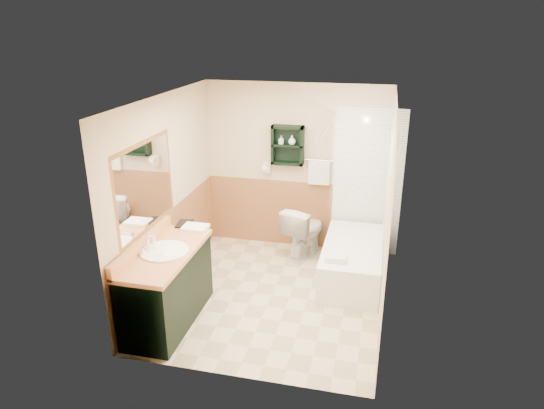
{
  "coord_description": "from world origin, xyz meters",
  "views": [
    {
      "loc": [
        1.18,
        -5.05,
        3.18
      ],
      "look_at": [
        -0.04,
        0.2,
        1.12
      ],
      "focal_mm": 32.0,
      "sensor_mm": 36.0,
      "label": 1
    }
  ],
  "objects": [
    {
      "name": "vanity_book",
      "position": [
        -1.16,
        -0.06,
        0.98
      ],
      "size": [
        0.18,
        0.05,
        0.25
      ],
      "primitive_type": "imported",
      "rotation": [
        0.0,
        0.0,
        0.13
      ],
      "color": "black",
      "rests_on": "vanity"
    },
    {
      "name": "mirror_frame",
      "position": [
        -1.27,
        -0.55,
        1.5
      ],
      "size": [
        1.3,
        1.3,
        1.0
      ],
      "primitive_type": null,
      "color": "brown",
      "rests_on": "left_wall"
    },
    {
      "name": "hair_dryer",
      "position": [
        -0.4,
        1.43,
        1.2
      ],
      "size": [
        0.1,
        0.24,
        0.18
      ],
      "primitive_type": null,
      "color": "white",
      "rests_on": "back_wall"
    },
    {
      "name": "tile_right",
      "position": [
        1.28,
        0.75,
        1.05
      ],
      "size": [
        1.5,
        1.5,
        2.1
      ],
      "primitive_type": null,
      "color": "white",
      "rests_on": "right_wall"
    },
    {
      "name": "back_wall",
      "position": [
        0.0,
        1.52,
        1.2
      ],
      "size": [
        2.6,
        0.04,
        2.4
      ],
      "primitive_type": "cube",
      "color": "beige",
      "rests_on": "ground"
    },
    {
      "name": "right_wall",
      "position": [
        1.32,
        0.0,
        1.2
      ],
      "size": [
        0.04,
        3.0,
        2.4
      ],
      "primitive_type": "cube",
      "color": "beige",
      "rests_on": "ground"
    },
    {
      "name": "ceiling",
      "position": [
        0.0,
        0.0,
        2.42
      ],
      "size": [
        2.6,
        3.0,
        0.04
      ],
      "primitive_type": "cube",
      "color": "white",
      "rests_on": "back_wall"
    },
    {
      "name": "towel_bar",
      "position": [
        0.35,
        1.45,
        1.35
      ],
      "size": [
        0.4,
        0.06,
        0.4
      ],
      "primitive_type": null,
      "color": "white",
      "rests_on": "back_wall"
    },
    {
      "name": "left_wall",
      "position": [
        -1.32,
        0.0,
        1.2
      ],
      "size": [
        0.04,
        3.0,
        2.4
      ],
      "primitive_type": "cube",
      "color": "beige",
      "rests_on": "ground"
    },
    {
      "name": "wall_shelf",
      "position": [
        -0.1,
        1.41,
        1.55
      ],
      "size": [
        0.45,
        0.15,
        0.55
      ],
      "primitive_type": "cube",
      "color": "black",
      "rests_on": "back_wall"
    },
    {
      "name": "wainscot_back",
      "position": [
        0.0,
        1.49,
        0.5
      ],
      "size": [
        2.58,
        2.58,
        1.0
      ],
      "primitive_type": null,
      "color": "#A86D44",
      "rests_on": "back_wall"
    },
    {
      "name": "toilet",
      "position": [
        0.2,
        1.19,
        0.37
      ],
      "size": [
        0.65,
        0.85,
        0.74
      ],
      "primitive_type": "imported",
      "rotation": [
        0.0,
        0.0,
        2.8
      ],
      "color": "white",
      "rests_on": "ground"
    },
    {
      "name": "wainscot_left",
      "position": [
        -1.29,
        0.0,
        0.5
      ],
      "size": [
        2.98,
        2.98,
        1.0
      ],
      "primitive_type": null,
      "color": "#A86D44",
      "rests_on": "left_wall"
    },
    {
      "name": "bathtub",
      "position": [
        0.93,
        0.64,
        0.25
      ],
      "size": [
        0.74,
        1.5,
        0.49
      ],
      "primitive_type": "cube",
      "color": "white",
      "rests_on": "ground"
    },
    {
      "name": "soap_bottle_a",
      "position": [
        -0.19,
        1.4,
        1.59
      ],
      "size": [
        0.09,
        0.13,
        0.05
      ],
      "primitive_type": "imported",
      "rotation": [
        0.0,
        0.0,
        -0.32
      ],
      "color": "white",
      "rests_on": "wall_shelf"
    },
    {
      "name": "mirror_glass",
      "position": [
        -1.27,
        -0.55,
        1.5
      ],
      "size": [
        1.2,
        1.2,
        0.9
      ],
      "primitive_type": null,
      "color": "white",
      "rests_on": "left_wall"
    },
    {
      "name": "tile_back",
      "position": [
        1.03,
        1.48,
        1.05
      ],
      "size": [
        0.95,
        0.95,
        2.1
      ],
      "primitive_type": null,
      "color": "white",
      "rests_on": "back_wall"
    },
    {
      "name": "curtain_rod",
      "position": [
        0.53,
        0.75,
        2.0
      ],
      "size": [
        0.03,
        1.6,
        0.03
      ],
      "primitive_type": "cylinder",
      "rotation": [
        1.57,
        0.0,
        0.0
      ],
      "color": "silver",
      "rests_on": "back_wall"
    },
    {
      "name": "counter_towel",
      "position": [
        -0.89,
        -0.14,
        0.88
      ],
      "size": [
        0.29,
        0.23,
        0.04
      ],
      "primitive_type": "cube",
      "color": "white",
      "rests_on": "vanity"
    },
    {
      "name": "floor",
      "position": [
        0.0,
        0.0,
        0.0
      ],
      "size": [
        3.0,
        3.0,
        0.0
      ],
      "primitive_type": "plane",
      "color": "beige",
      "rests_on": "ground"
    },
    {
      "name": "shower_curtain",
      "position": [
        0.53,
        0.92,
        1.15
      ],
      "size": [
        1.05,
        1.05,
        1.7
      ],
      "primitive_type": null,
      "color": "beige",
      "rests_on": "curtain_rod"
    },
    {
      "name": "soap_bottle_b",
      "position": [
        -0.04,
        1.4,
        1.62
      ],
      "size": [
        0.13,
        0.15,
        0.1
      ],
      "primitive_type": "imported",
      "rotation": [
        0.0,
        0.0,
        -0.28
      ],
      "color": "white",
      "rests_on": "wall_shelf"
    },
    {
      "name": "tile_accent",
      "position": [
        1.27,
        0.75,
        1.9
      ],
      "size": [
        1.5,
        1.5,
        0.1
      ],
      "primitive_type": null,
      "color": "#124131",
      "rests_on": "right_wall"
    },
    {
      "name": "tub_towel",
      "position": [
        0.76,
        0.15,
        0.53
      ],
      "size": [
        0.25,
        0.21,
        0.07
      ],
      "primitive_type": "cube",
      "color": "white",
      "rests_on": "bathtub"
    },
    {
      "name": "vanity",
      "position": [
        -0.99,
        -0.78,
        0.43
      ],
      "size": [
        0.59,
        1.36,
        0.86
      ],
      "primitive_type": "cube",
      "color": "black",
      "rests_on": "ground"
    }
  ]
}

